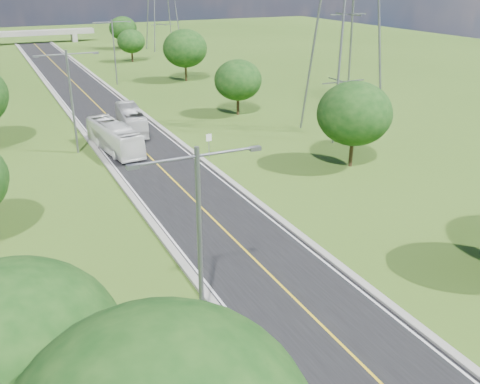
{
  "coord_description": "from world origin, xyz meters",
  "views": [
    {
      "loc": [
        -13.49,
        -7.61,
        16.6
      ],
      "look_at": [
        0.88,
        22.16,
        3.0
      ],
      "focal_mm": 40.0,
      "sensor_mm": 36.0,
      "label": 1
    }
  ],
  "objects": [
    {
      "name": "speed_limit_sign",
      "position": [
        5.2,
        37.98,
        1.6
      ],
      "size": [
        0.55,
        0.09,
        2.4
      ],
      "color": "slate",
      "rests_on": "ground"
    },
    {
      "name": "bus_outbound",
      "position": [
        0.8,
        49.94,
        1.42
      ],
      "size": [
        3.41,
        9.96,
        2.72
      ],
      "primitive_type": "imported",
      "rotation": [
        0.0,
        0.0,
        3.02
      ],
      "color": "silver",
      "rests_on": "road"
    },
    {
      "name": "tree_re",
      "position": [
        14.5,
        100.0,
        4.02
      ],
      "size": [
        5.46,
        5.46,
        6.35
      ],
      "color": "black",
      "rests_on": "ground"
    },
    {
      "name": "tree_rc",
      "position": [
        15.0,
        52.0,
        4.33
      ],
      "size": [
        5.88,
        5.88,
        6.84
      ],
      "color": "black",
      "rests_on": "ground"
    },
    {
      "name": "power_tower_near",
      "position": [
        22.0,
        40.0,
        14.01
      ],
      "size": [
        9.0,
        6.4,
        28.0
      ],
      "color": "slate",
      "rests_on": "ground"
    },
    {
      "name": "tree_la",
      "position": [
        -14.0,
        8.0,
        5.27
      ],
      "size": [
        7.14,
        7.14,
        8.3
      ],
      "color": "black",
      "rests_on": "ground"
    },
    {
      "name": "bus_inbound",
      "position": [
        -2.51,
        43.89,
        1.48
      ],
      "size": [
        3.58,
        10.4,
        2.84
      ],
      "primitive_type": "imported",
      "rotation": [
        0.0,
        0.0,
        0.12
      ],
      "color": "white",
      "rests_on": "road"
    },
    {
      "name": "streetlight_near_left",
      "position": [
        -6.0,
        12.0,
        5.94
      ],
      "size": [
        5.9,
        0.25,
        10.0
      ],
      "color": "slate",
      "rests_on": "ground"
    },
    {
      "name": "curb_left",
      "position": [
        -4.25,
        66.0,
        0.11
      ],
      "size": [
        0.5,
        150.0,
        0.22
      ],
      "primitive_type": "cube",
      "color": "gray",
      "rests_on": "ground"
    },
    {
      "name": "ground",
      "position": [
        0.0,
        60.0,
        0.0
      ],
      "size": [
        260.0,
        260.0,
        0.0
      ],
      "primitive_type": "plane",
      "color": "#325417",
      "rests_on": "ground"
    },
    {
      "name": "tree_rf",
      "position": [
        18.0,
        120.0,
        4.64
      ],
      "size": [
        6.3,
        6.3,
        7.33
      ],
      "color": "black",
      "rests_on": "ground"
    },
    {
      "name": "streetlight_mid_left",
      "position": [
        -6.0,
        45.0,
        5.94
      ],
      "size": [
        5.9,
        0.25,
        10.0
      ],
      "color": "slate",
      "rests_on": "ground"
    },
    {
      "name": "curb_right",
      "position": [
        4.25,
        66.0,
        0.11
      ],
      "size": [
        0.5,
        150.0,
        0.22
      ],
      "primitive_type": "cube",
      "color": "gray",
      "rests_on": "ground"
    },
    {
      "name": "tree_rd",
      "position": [
        17.0,
        76.0,
        5.27
      ],
      "size": [
        7.14,
        7.14,
        8.3
      ],
      "color": "black",
      "rests_on": "ground"
    },
    {
      "name": "streetlight_far_right",
      "position": [
        6.0,
        78.0,
        5.94
      ],
      "size": [
        5.9,
        0.25,
        10.0
      ],
      "color": "slate",
      "rests_on": "ground"
    },
    {
      "name": "overpass",
      "position": [
        0.0,
        140.0,
        2.41
      ],
      "size": [
        30.0,
        3.0,
        3.2
      ],
      "color": "gray",
      "rests_on": "ground"
    },
    {
      "name": "road",
      "position": [
        0.0,
        66.0,
        0.03
      ],
      "size": [
        8.0,
        150.0,
        0.06
      ],
      "primitive_type": "cube",
      "color": "black",
      "rests_on": "ground"
    },
    {
      "name": "tree_rb",
      "position": [
        16.0,
        30.0,
        4.95
      ],
      "size": [
        6.72,
        6.72,
        7.82
      ],
      "color": "black",
      "rests_on": "ground"
    }
  ]
}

